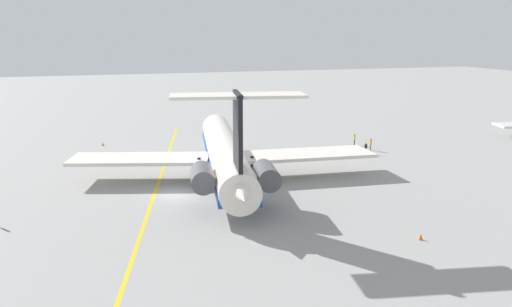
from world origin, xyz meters
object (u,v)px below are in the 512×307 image
(ground_crew_near_nose, at_px, (354,138))
(safety_cone_nose, at_px, (103,144))
(ground_crew_starboard, at_px, (366,147))
(safety_cone_wingtip, at_px, (421,237))
(ground_crew_near_tail, at_px, (371,143))
(main_jetliner, at_px, (226,154))

(ground_crew_near_nose, relative_size, safety_cone_nose, 3.24)
(ground_crew_starboard, bearing_deg, ground_crew_near_nose, -14.82)
(safety_cone_wingtip, bearing_deg, safety_cone_nose, -155.36)
(safety_cone_wingtip, bearing_deg, ground_crew_near_tail, 156.78)
(main_jetliner, height_order, safety_cone_nose, main_jetliner)
(main_jetliner, distance_m, ground_crew_near_nose, 29.49)
(safety_cone_wingtip, bearing_deg, ground_crew_starboard, 158.44)
(ground_crew_starboard, xyz_separation_m, safety_cone_wingtip, (32.77, -12.95, -0.83))
(safety_cone_nose, bearing_deg, ground_crew_near_tail, 66.66)
(ground_crew_near_nose, xyz_separation_m, safety_cone_nose, (-12.23, -38.10, -0.85))
(main_jetliner, distance_m, ground_crew_starboard, 25.35)
(ground_crew_near_tail, distance_m, safety_cone_nose, 41.97)
(ground_crew_near_tail, height_order, safety_cone_nose, ground_crew_near_tail)
(ground_crew_starboard, relative_size, safety_cone_wingtip, 3.17)
(ground_crew_starboard, distance_m, safety_cone_nose, 41.04)
(ground_crew_near_tail, relative_size, safety_cone_wingtip, 3.29)
(ground_crew_near_nose, distance_m, ground_crew_starboard, 6.63)
(main_jetliner, xyz_separation_m, safety_cone_wingtip, (24.31, 10.84, -3.10))
(ground_crew_near_tail, distance_m, ground_crew_starboard, 2.85)
(ground_crew_near_nose, distance_m, safety_cone_nose, 40.02)
(safety_cone_nose, bearing_deg, safety_cone_wingtip, 24.64)
(safety_cone_nose, bearing_deg, ground_crew_near_nose, 72.21)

